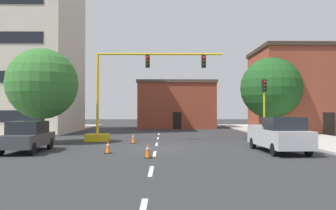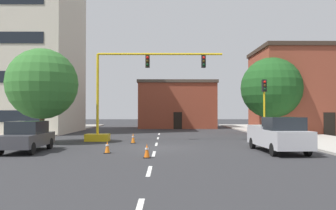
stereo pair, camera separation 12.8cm
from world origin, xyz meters
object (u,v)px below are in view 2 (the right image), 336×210
traffic_cone_roadside_a (107,147)px  traffic_cone_roadside_b (147,151)px  traffic_signal_gantry (116,111)px  traffic_cone_roadside_c (133,138)px  traffic_light_pole_right (264,96)px  tree_left_near (42,84)px  pickup_truck_silver (278,135)px  tree_right_mid (271,88)px  sedan_dark_gray_near_left (27,136)px

traffic_cone_roadside_a → traffic_cone_roadside_b: 2.99m
traffic_signal_gantry → traffic_cone_roadside_c: traffic_signal_gantry is taller
traffic_light_pole_right → traffic_cone_roadside_a: bearing=-143.2°
tree_left_near → traffic_cone_roadside_b: size_ratio=9.46×
traffic_light_pole_right → pickup_truck_silver: size_ratio=0.88×
traffic_cone_roadside_a → traffic_cone_roadside_c: size_ratio=0.93×
traffic_cone_roadside_a → traffic_cone_roadside_c: 6.11m
tree_right_mid → traffic_cone_roadside_c: bearing=-146.1°
tree_left_near → tree_right_mid: bearing=23.9°
tree_right_mid → traffic_cone_roadside_c: tree_right_mid is taller
traffic_light_pole_right → sedan_dark_gray_near_left: bearing=-154.5°
traffic_cone_roadside_b → traffic_cone_roadside_c: (-1.41, 8.00, 0.01)m
sedan_dark_gray_near_left → traffic_cone_roadside_a: sedan_dark_gray_near_left is taller
traffic_light_pole_right → sedan_dark_gray_near_left: 17.54m
pickup_truck_silver → sedan_dark_gray_near_left: 14.22m
traffic_signal_gantry → tree_left_near: traffic_signal_gantry is taller
sedan_dark_gray_near_left → traffic_cone_roadside_b: 7.47m
tree_right_mid → pickup_truck_silver: tree_right_mid is taller
tree_left_near → sedan_dark_gray_near_left: 6.35m
tree_left_near → traffic_cone_roadside_a: (5.69, -6.00, -3.93)m
traffic_cone_roadside_a → traffic_cone_roadside_c: traffic_cone_roadside_c is taller
tree_left_near → tree_right_mid: tree_right_mid is taller
traffic_signal_gantry → tree_right_mid: (14.07, 6.62, 2.23)m
traffic_cone_roadside_b → traffic_light_pole_right: bearing=49.4°
tree_right_mid → traffic_cone_roadside_a: bearing=-132.9°
traffic_cone_roadside_a → traffic_cone_roadside_b: traffic_cone_roadside_b is taller
traffic_cone_roadside_b → traffic_signal_gantry: bearing=106.4°
sedan_dark_gray_near_left → traffic_cone_roadside_a: (4.68, -0.73, -0.55)m
tree_left_near → traffic_cone_roadside_a: 9.16m
tree_left_near → traffic_cone_roadside_b: 11.91m
tree_right_mid → traffic_cone_roadside_b: tree_right_mid is taller
traffic_signal_gantry → tree_right_mid: size_ratio=1.41×
pickup_truck_silver → sedan_dark_gray_near_left: bearing=178.8°
traffic_light_pole_right → traffic_cone_roadside_c: bearing=-168.0°
traffic_light_pole_right → traffic_cone_roadside_c: size_ratio=6.42×
traffic_signal_gantry → sedan_dark_gray_near_left: 8.35m
traffic_signal_gantry → traffic_cone_roadside_a: traffic_signal_gantry is taller
traffic_signal_gantry → sedan_dark_gray_near_left: (-4.06, -7.15, -1.45)m
tree_right_mid → traffic_cone_roadside_a: size_ratio=10.75×
tree_left_near → tree_right_mid: size_ratio=0.91×
traffic_signal_gantry → traffic_cone_roadside_c: bearing=-51.0°
pickup_truck_silver → traffic_cone_roadside_b: pickup_truck_silver is taller
traffic_cone_roadside_a → traffic_cone_roadside_c: bearing=81.9°
sedan_dark_gray_near_left → traffic_cone_roadside_c: 7.70m
tree_right_mid → traffic_cone_roadside_c: 15.73m
pickup_truck_silver → traffic_cone_roadside_b: size_ratio=7.59×
traffic_cone_roadside_b → pickup_truck_silver: bearing=18.2°
tree_left_near → traffic_cone_roadside_c: tree_left_near is taller
tree_left_near → pickup_truck_silver: (15.23, -5.56, -3.30)m
pickup_truck_silver → traffic_cone_roadside_b: bearing=-161.8°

